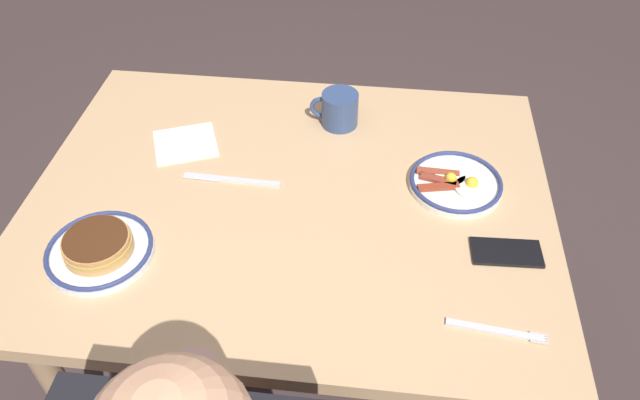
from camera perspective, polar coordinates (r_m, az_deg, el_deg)
ground_plane at (r=1.95m, az=-2.12°, el=-15.26°), size 6.00×6.00×0.00m
dining_table at (r=1.43m, az=-2.79°, el=-1.93°), size 1.19×0.93×0.73m
plate_near_main at (r=1.42m, az=12.75°, el=1.59°), size 0.21×0.21×0.04m
plate_center_pancakes at (r=1.31m, az=-20.23°, el=-4.34°), size 0.22×0.22×0.05m
coffee_mug at (r=1.55m, az=1.80°, el=8.64°), size 0.13×0.09×0.09m
cell_phone at (r=1.30m, az=17.26°, el=-4.76°), size 0.15×0.08×0.01m
paper_napkin at (r=1.55m, az=-12.64°, el=5.25°), size 0.19×0.19×0.00m
fork_near at (r=1.18m, az=16.42°, el=-11.81°), size 0.18×0.04×0.01m
butter_knife at (r=1.42m, az=-8.40°, el=1.91°), size 0.23×0.02×0.01m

